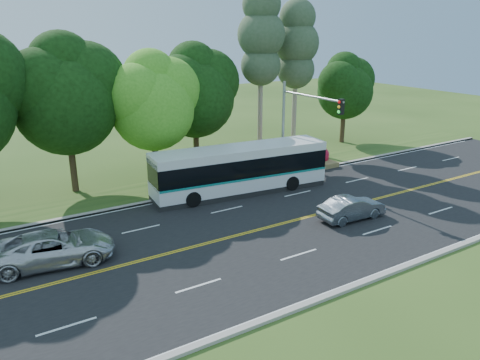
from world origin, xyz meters
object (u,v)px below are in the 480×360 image
sedan (352,208)px  suv (54,248)px  traffic_signal (300,118)px  transit_bus (240,170)px

sedan → suv: (-15.74, 3.51, 0.10)m
traffic_signal → transit_bus: size_ratio=0.58×
transit_bus → sedan: bearing=-61.6°
suv → transit_bus: bearing=-64.5°
sedan → traffic_signal: bearing=-9.9°
sedan → suv: 16.12m
traffic_signal → suv: 18.07m
traffic_signal → suv: traffic_signal is taller
traffic_signal → sedan: size_ratio=1.71×
transit_bus → sedan: 8.01m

